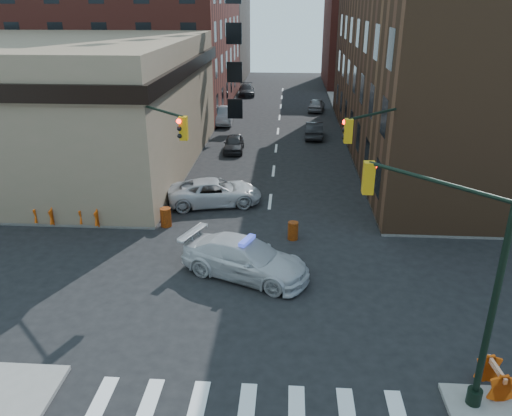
# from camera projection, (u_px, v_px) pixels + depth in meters

# --- Properties ---
(ground) EXTENTS (140.00, 140.00, 0.00)m
(ground) POSITION_uv_depth(u_px,v_px,m) (260.00, 288.00, 21.32)
(ground) COLOR black
(ground) RESTS_ON ground
(sidewalk_nw) EXTENTS (34.00, 54.50, 0.15)m
(sidewalk_nw) POSITION_uv_depth(u_px,v_px,m) (63.00, 116.00, 52.91)
(sidewalk_nw) COLOR gray
(sidewalk_nw) RESTS_ON ground
(sidewalk_ne) EXTENTS (34.00, 54.50, 0.15)m
(sidewalk_ne) POSITION_uv_depth(u_px,v_px,m) (508.00, 123.00, 50.03)
(sidewalk_ne) COLOR gray
(sidewalk_ne) RESTS_ON ground
(bank_building) EXTENTS (22.00, 22.00, 9.00)m
(bank_building) POSITION_uv_depth(u_px,v_px,m) (39.00, 104.00, 35.86)
(bank_building) COLOR #856E57
(bank_building) RESTS_ON ground
(commercial_row_ne) EXTENTS (14.00, 34.00, 14.00)m
(commercial_row_ne) POSITION_uv_depth(u_px,v_px,m) (446.00, 62.00, 38.55)
(commercial_row_ne) COLOR #4F331F
(commercial_row_ne) RESTS_ON ground
(filler_nw) EXTENTS (20.00, 18.00, 16.00)m
(filler_nw) POSITION_uv_depth(u_px,v_px,m) (181.00, 25.00, 76.39)
(filler_nw) COLOR #50453B
(filler_nw) RESTS_ON ground
(filler_ne) EXTENTS (16.00, 16.00, 12.00)m
(filler_ne) POSITION_uv_depth(u_px,v_px,m) (382.00, 42.00, 71.59)
(filler_ne) COLOR maroon
(filler_ne) RESTS_ON ground
(signal_pole_se) EXTENTS (5.40, 5.27, 8.00)m
(signal_pole_se) POSITION_uv_depth(u_px,v_px,m) (462.00, 259.00, 14.08)
(signal_pole_se) COLOR black
(signal_pole_se) RESTS_ON sidewalk_se
(signal_pole_nw) EXTENTS (3.58, 3.67, 8.00)m
(signal_pole_nw) POSITION_uv_depth(u_px,v_px,m) (150.00, 153.00, 24.94)
(signal_pole_nw) COLOR black
(signal_pole_nw) RESTS_ON sidewalk_nw
(signal_pole_ne) EXTENTS (3.67, 3.58, 8.00)m
(signal_pole_ne) POSITION_uv_depth(u_px,v_px,m) (387.00, 157.00, 24.22)
(signal_pole_ne) COLOR black
(signal_pole_ne) RESTS_ON sidewalk_ne
(tree_ne_near) EXTENTS (3.00, 3.00, 4.85)m
(tree_ne_near) POSITION_uv_depth(u_px,v_px,m) (364.00, 99.00, 43.47)
(tree_ne_near) COLOR black
(tree_ne_near) RESTS_ON sidewalk_ne
(tree_ne_far) EXTENTS (3.00, 3.00, 4.85)m
(tree_ne_far) POSITION_uv_depth(u_px,v_px,m) (354.00, 85.00, 50.84)
(tree_ne_far) COLOR black
(tree_ne_far) RESTS_ON sidewalk_ne
(police_car) EXTENTS (6.31, 4.43, 1.70)m
(police_car) POSITION_uv_depth(u_px,v_px,m) (245.00, 258.00, 22.00)
(police_car) COLOR silver
(police_car) RESTS_ON ground
(pickup) EXTENTS (6.01, 3.76, 1.55)m
(pickup) POSITION_uv_depth(u_px,v_px,m) (215.00, 192.00, 29.88)
(pickup) COLOR #BCBDC0
(pickup) RESTS_ON ground
(parked_car_wnear) EXTENTS (1.70, 3.90, 1.31)m
(parked_car_wnear) POSITION_uv_depth(u_px,v_px,m) (234.00, 144.00, 40.52)
(parked_car_wnear) COLOR black
(parked_car_wnear) RESTS_ON ground
(parked_car_wfar) EXTENTS (1.95, 5.05, 1.64)m
(parked_car_wfar) POSITION_uv_depth(u_px,v_px,m) (224.00, 115.00, 49.78)
(parked_car_wfar) COLOR #9C9FA5
(parked_car_wfar) RESTS_ON ground
(parked_car_wdeep) EXTENTS (2.45, 4.97, 1.39)m
(parked_car_wdeep) POSITION_uv_depth(u_px,v_px,m) (247.00, 90.00, 64.75)
(parked_car_wdeep) COLOR black
(parked_car_wdeep) RESTS_ON ground
(parked_car_enear) EXTENTS (1.73, 4.43, 1.44)m
(parked_car_enear) POSITION_uv_depth(u_px,v_px,m) (314.00, 130.00, 44.66)
(parked_car_enear) COLOR black
(parked_car_enear) RESTS_ON ground
(parked_car_efar) EXTENTS (2.18, 4.25, 1.39)m
(parked_car_efar) POSITION_uv_depth(u_px,v_px,m) (316.00, 105.00, 55.58)
(parked_car_efar) COLOR gray
(parked_car_efar) RESTS_ON ground
(pedestrian_a) EXTENTS (0.69, 0.59, 1.60)m
(pedestrian_a) POSITION_uv_depth(u_px,v_px,m) (108.00, 208.00, 27.18)
(pedestrian_a) COLOR black
(pedestrian_a) RESTS_ON sidewalk_nw
(pedestrian_b) EXTENTS (0.95, 0.78, 1.81)m
(pedestrian_b) POSITION_uv_depth(u_px,v_px,m) (66.00, 193.00, 28.99)
(pedestrian_b) COLOR black
(pedestrian_b) RESTS_ON sidewalk_nw
(pedestrian_c) EXTENTS (1.02, 0.77, 1.61)m
(pedestrian_c) POSITION_uv_depth(u_px,v_px,m) (33.00, 205.00, 27.54)
(pedestrian_c) COLOR #1D242B
(pedestrian_c) RESTS_ON sidewalk_nw
(barrel_road) EXTENTS (0.69, 0.69, 0.94)m
(barrel_road) POSITION_uv_depth(u_px,v_px,m) (293.00, 231.00, 25.55)
(barrel_road) COLOR orange
(barrel_road) RESTS_ON ground
(barrel_bank) EXTENTS (0.71, 0.71, 1.05)m
(barrel_bank) POSITION_uv_depth(u_px,v_px,m) (166.00, 217.00, 27.02)
(barrel_bank) COLOR #CD5409
(barrel_bank) RESTS_ON ground
(barricade_se_a) EXTENTS (0.71, 1.26, 0.91)m
(barricade_se_a) POSITION_uv_depth(u_px,v_px,m) (495.00, 378.00, 15.36)
(barricade_se_a) COLOR #D06509
(barricade_se_a) RESTS_ON sidewalk_se
(barricade_nw_a) EXTENTS (1.32, 0.84, 0.92)m
(barricade_nw_a) POSITION_uv_depth(u_px,v_px,m) (91.00, 216.00, 26.93)
(barricade_nw_a) COLOR #CE4C09
(barricade_nw_a) RESTS_ON sidewalk_nw
(barricade_nw_b) EXTENTS (1.33, 0.80, 0.94)m
(barricade_nw_b) POSITION_uv_depth(u_px,v_px,m) (46.00, 215.00, 27.08)
(barricade_nw_b) COLOR #DD480A
(barricade_nw_b) RESTS_ON sidewalk_nw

